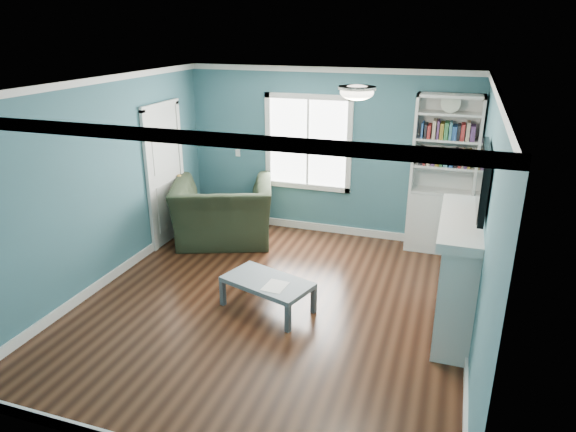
% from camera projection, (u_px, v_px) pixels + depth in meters
% --- Properties ---
extents(floor, '(5.00, 5.00, 0.00)m').
position_uv_depth(floor, '(272.00, 304.00, 6.21)').
color(floor, black).
rests_on(floor, ground).
extents(room_walls, '(5.00, 5.00, 5.00)m').
position_uv_depth(room_walls, '(271.00, 179.00, 5.66)').
color(room_walls, '#3B6F7D').
rests_on(room_walls, ground).
extents(trim, '(4.50, 5.00, 2.60)m').
position_uv_depth(trim, '(271.00, 208.00, 5.78)').
color(trim, white).
rests_on(trim, ground).
extents(window, '(1.40, 0.06, 1.50)m').
position_uv_depth(window, '(308.00, 143.00, 8.00)').
color(window, white).
rests_on(window, room_walls).
extents(bookshelf, '(0.90, 0.35, 2.31)m').
position_uv_depth(bookshelf, '(441.00, 191.00, 7.40)').
color(bookshelf, silver).
rests_on(bookshelf, ground).
extents(fireplace, '(0.44, 1.58, 1.30)m').
position_uv_depth(fireplace, '(458.00, 275.00, 5.55)').
color(fireplace, black).
rests_on(fireplace, ground).
extents(tv, '(0.06, 1.10, 0.65)m').
position_uv_depth(tv, '(483.00, 179.00, 5.13)').
color(tv, black).
rests_on(tv, fireplace).
extents(door, '(0.12, 0.98, 2.17)m').
position_uv_depth(door, '(165.00, 173.00, 7.74)').
color(door, silver).
rests_on(door, ground).
extents(ceiling_fixture, '(0.38, 0.38, 0.15)m').
position_uv_depth(ceiling_fixture, '(357.00, 92.00, 5.14)').
color(ceiling_fixture, white).
rests_on(ceiling_fixture, room_walls).
extents(light_switch, '(0.08, 0.01, 0.12)m').
position_uv_depth(light_switch, '(238.00, 153.00, 8.44)').
color(light_switch, white).
rests_on(light_switch, room_walls).
extents(recliner, '(1.72, 1.42, 1.28)m').
position_uv_depth(recliner, '(223.00, 202.00, 7.82)').
color(recliner, '#212D1C').
rests_on(recliner, ground).
extents(coffee_table, '(1.15, 0.85, 0.37)m').
position_uv_depth(coffee_table, '(267.00, 284.00, 6.01)').
color(coffee_table, '#4E565D').
rests_on(coffee_table, ground).
extents(paper_sheet, '(0.26, 0.32, 0.00)m').
position_uv_depth(paper_sheet, '(275.00, 286.00, 5.85)').
color(paper_sheet, white).
rests_on(paper_sheet, coffee_table).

